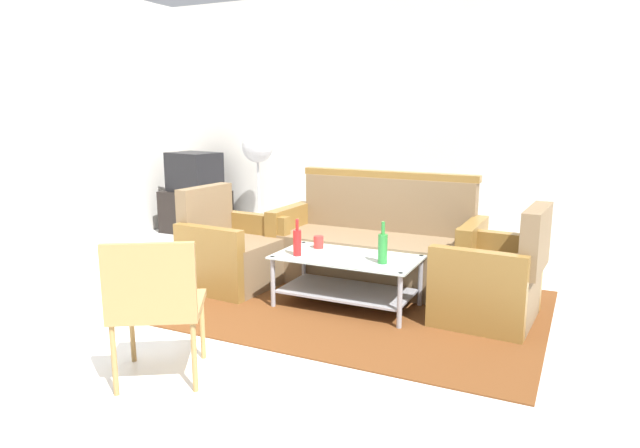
% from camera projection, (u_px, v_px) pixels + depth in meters
% --- Properties ---
extents(ground_plane, '(14.00, 14.00, 0.00)m').
position_uv_depth(ground_plane, '(272.00, 342.00, 3.71)').
color(ground_plane, white).
extents(wall_back, '(6.52, 0.12, 2.80)m').
position_uv_depth(wall_back, '(412.00, 120.00, 6.14)').
color(wall_back, silver).
rests_on(wall_back, ground).
extents(rug, '(2.99, 2.06, 0.01)m').
position_uv_depth(rug, '(346.00, 303.00, 4.44)').
color(rug, brown).
rests_on(rug, ground).
extents(couch, '(1.81, 0.76, 0.96)m').
position_uv_depth(couch, '(376.00, 248.00, 4.94)').
color(couch, '#7F6647').
rests_on(couch, rug).
extents(armchair_left, '(0.75, 0.81, 0.85)m').
position_uv_depth(armchair_left, '(231.00, 254.00, 4.84)').
color(armchair_left, '#7F6647').
rests_on(armchair_left, rug).
extents(armchair_right, '(0.74, 0.80, 0.85)m').
position_uv_depth(armchair_right, '(492.00, 282.00, 4.05)').
color(armchair_right, '#7F6647').
rests_on(armchair_right, rug).
extents(coffee_table, '(1.10, 0.60, 0.40)m').
position_uv_depth(coffee_table, '(347.00, 273.00, 4.32)').
color(coffee_table, silver).
rests_on(coffee_table, rug).
extents(bottle_green, '(0.07, 0.07, 0.31)m').
position_uv_depth(bottle_green, '(383.00, 248.00, 4.07)').
color(bottle_green, '#2D8C38').
rests_on(bottle_green, coffee_table).
extents(bottle_red, '(0.06, 0.06, 0.29)m').
position_uv_depth(bottle_red, '(297.00, 242.00, 4.29)').
color(bottle_red, red).
rests_on(bottle_red, coffee_table).
extents(cup, '(0.08, 0.08, 0.10)m').
position_uv_depth(cup, '(318.00, 242.00, 4.53)').
color(cup, red).
rests_on(cup, coffee_table).
extents(tv_stand, '(0.80, 0.50, 0.52)m').
position_uv_depth(tv_stand, '(196.00, 212.00, 7.02)').
color(tv_stand, black).
rests_on(tv_stand, ground).
extents(television, '(0.67, 0.55, 0.48)m').
position_uv_depth(television, '(194.00, 172.00, 6.92)').
color(television, black).
rests_on(television, tv_stand).
extents(pedestal_fan, '(0.36, 0.36, 1.27)m').
position_uv_depth(pedestal_fan, '(258.00, 154.00, 6.53)').
color(pedestal_fan, '#2D2D33').
rests_on(pedestal_fan, ground).
extents(wicker_chair, '(0.66, 0.66, 0.84)m').
position_uv_depth(wicker_chair, '(155.00, 299.00, 3.06)').
color(wicker_chair, '#AD844C').
rests_on(wicker_chair, ground).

